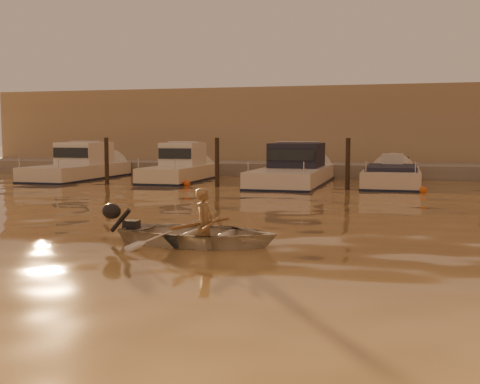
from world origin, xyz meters
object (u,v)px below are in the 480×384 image
(person, at_px, (204,224))
(dinghy, at_px, (199,234))
(moored_boat_0, at_px, (78,166))
(moored_boat_3, at_px, (392,180))
(moored_boat_1, at_px, (179,168))
(moored_boat_2, at_px, (294,169))
(waterfront_building, at_px, (372,130))

(person, bearing_deg, dinghy, 90.00)
(moored_boat_0, bearing_deg, moored_boat_3, 0.00)
(moored_boat_0, xyz_separation_m, moored_boat_1, (5.17, 0.00, 0.00))
(moored_boat_1, xyz_separation_m, moored_boat_2, (5.32, 0.00, 0.00))
(person, bearing_deg, moored_boat_3, -9.95)
(dinghy, bearing_deg, person, -90.00)
(moored_boat_2, relative_size, moored_boat_3, 1.36)
(dinghy, distance_m, person, 0.22)
(dinghy, xyz_separation_m, moored_boat_3, (3.33, 14.73, 0.02))
(person, height_order, waterfront_building, waterfront_building)
(person, bearing_deg, waterfront_building, -1.61)
(person, relative_size, moored_boat_2, 0.16)
(person, relative_size, moored_boat_0, 0.19)
(dinghy, distance_m, moored_boat_0, 18.55)
(moored_boat_3, xyz_separation_m, waterfront_building, (-1.42, 11.00, 2.17))
(person, bearing_deg, moored_boat_1, 25.29)
(moored_boat_2, height_order, waterfront_building, waterfront_building)
(moored_boat_2, distance_m, waterfront_building, 11.47)
(dinghy, height_order, moored_boat_1, moored_boat_1)
(moored_boat_1, relative_size, waterfront_building, 0.13)
(moored_boat_3, bearing_deg, moored_boat_2, 180.00)
(person, distance_m, moored_boat_1, 15.99)
(moored_boat_2, bearing_deg, moored_boat_1, 180.00)
(moored_boat_1, xyz_separation_m, moored_boat_3, (9.44, 0.00, -0.40))
(moored_boat_1, bearing_deg, dinghy, -67.47)
(dinghy, height_order, person, person)
(waterfront_building, bearing_deg, moored_boat_1, -126.12)
(waterfront_building, bearing_deg, person, -94.04)
(waterfront_building, bearing_deg, moored_boat_2, -103.83)
(moored_boat_1, height_order, moored_boat_2, same)
(moored_boat_1, height_order, moored_boat_3, moored_boat_1)
(moored_boat_3, bearing_deg, moored_boat_0, 180.00)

